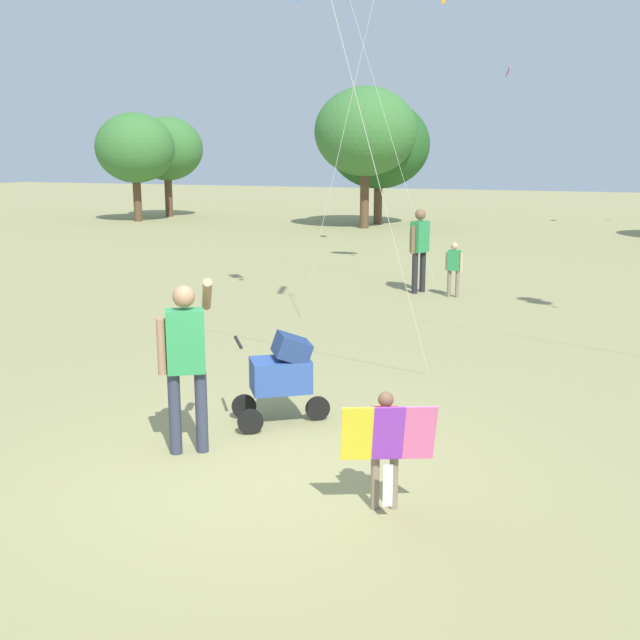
{
  "coord_description": "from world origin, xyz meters",
  "views": [
    {
      "loc": [
        3.18,
        -6.04,
        2.93
      ],
      "look_at": [
        0.28,
        0.88,
        1.3
      ],
      "focal_mm": 42.7,
      "sensor_mm": 36.0,
      "label": 1
    }
  ],
  "objects_px": {
    "person_sitting_far": "(454,265)",
    "child_with_butterfly_kite": "(386,440)",
    "stroller": "(282,371)",
    "person_adult_flyer": "(186,353)",
    "person_couple_left": "(420,244)"
  },
  "relations": [
    {
      "from": "person_sitting_far",
      "to": "child_with_butterfly_kite",
      "type": "bearing_deg",
      "value": -80.18
    },
    {
      "from": "stroller",
      "to": "person_adult_flyer",
      "type": "bearing_deg",
      "value": -114.16
    },
    {
      "from": "person_adult_flyer",
      "to": "stroller",
      "type": "xyz_separation_m",
      "value": [
        0.51,
        1.13,
        -0.42
      ]
    },
    {
      "from": "child_with_butterfly_kite",
      "to": "person_couple_left",
      "type": "xyz_separation_m",
      "value": [
        -2.54,
        10.18,
        0.43
      ]
    },
    {
      "from": "child_with_butterfly_kite",
      "to": "person_sitting_far",
      "type": "xyz_separation_m",
      "value": [
        -1.72,
        9.95,
        0.04
      ]
    },
    {
      "from": "child_with_butterfly_kite",
      "to": "person_adult_flyer",
      "type": "bearing_deg",
      "value": 168.0
    },
    {
      "from": "stroller",
      "to": "child_with_butterfly_kite",
      "type": "bearing_deg",
      "value": -43.11
    },
    {
      "from": "person_couple_left",
      "to": "person_sitting_far",
      "type": "bearing_deg",
      "value": -15.8
    },
    {
      "from": "stroller",
      "to": "person_couple_left",
      "type": "height_order",
      "value": "person_couple_left"
    },
    {
      "from": "stroller",
      "to": "person_sitting_far",
      "type": "relative_size",
      "value": 0.91
    },
    {
      "from": "child_with_butterfly_kite",
      "to": "person_couple_left",
      "type": "bearing_deg",
      "value": 103.98
    },
    {
      "from": "child_with_butterfly_kite",
      "to": "stroller",
      "type": "relative_size",
      "value": 0.98
    },
    {
      "from": "stroller",
      "to": "person_sitting_far",
      "type": "height_order",
      "value": "person_sitting_far"
    },
    {
      "from": "stroller",
      "to": "person_sitting_far",
      "type": "bearing_deg",
      "value": 90.1
    },
    {
      "from": "child_with_butterfly_kite",
      "to": "person_adult_flyer",
      "type": "distance_m",
      "value": 2.3
    }
  ]
}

